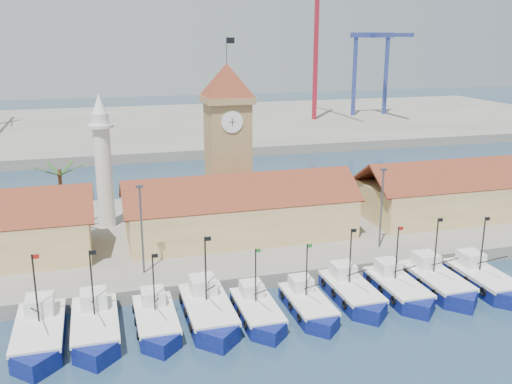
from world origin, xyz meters
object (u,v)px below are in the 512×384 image
object	(u,v)px
clock_tower	(228,140)
minaret	(103,161)
boat_5	(309,307)
boat_0	(39,336)

from	to	relation	value
clock_tower	minaret	distance (m)	15.30
clock_tower	boat_5	bearing A→B (deg)	-85.81
boat_5	boat_0	bearing A→B (deg)	177.79
boat_0	minaret	xyz separation A→B (m)	(6.26, 25.17, 8.90)
boat_0	clock_tower	distance (m)	33.36
boat_5	clock_tower	distance (m)	26.61
boat_5	minaret	world-z (taller)	minaret
boat_5	minaret	xyz separation A→B (m)	(-16.76, 26.06, 9.03)
minaret	boat_0	bearing A→B (deg)	-103.98
boat_0	clock_tower	xyz separation A→B (m)	(21.26, 23.16, 11.13)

